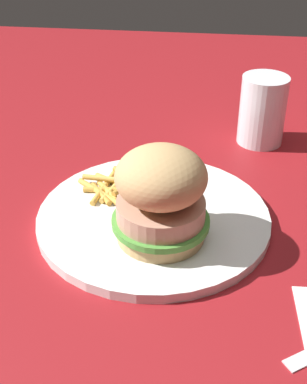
# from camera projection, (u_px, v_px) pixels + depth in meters

# --- Properties ---
(ground_plane) EXTENTS (1.60, 1.60, 0.00)m
(ground_plane) POSITION_uv_depth(u_px,v_px,m) (142.00, 229.00, 0.62)
(ground_plane) COLOR maroon
(plate) EXTENTS (0.27, 0.27, 0.01)m
(plate) POSITION_uv_depth(u_px,v_px,m) (154.00, 218.00, 0.62)
(plate) COLOR white
(plate) RESTS_ON ground_plane
(sandwich) EXTENTS (0.11, 0.11, 0.11)m
(sandwich) POSITION_uv_depth(u_px,v_px,m) (161.00, 196.00, 0.56)
(sandwich) COLOR tan
(sandwich) RESTS_ON plate
(fries_pile) EXTENTS (0.09, 0.08, 0.01)m
(fries_pile) POSITION_uv_depth(u_px,v_px,m) (112.00, 187.00, 0.66)
(fries_pile) COLOR gold
(fries_pile) RESTS_ON plate
(drink_glass) EXTENTS (0.07, 0.07, 0.10)m
(drink_glass) POSITION_uv_depth(u_px,v_px,m) (262.00, 112.00, 0.78)
(drink_glass) COLOR silver
(drink_glass) RESTS_ON ground_plane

